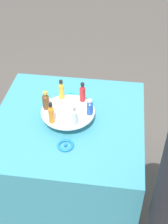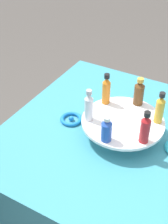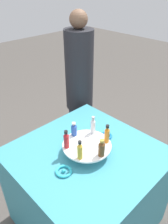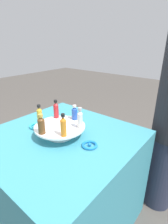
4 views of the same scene
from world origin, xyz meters
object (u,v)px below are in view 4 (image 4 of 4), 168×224
Objects in this scene: bottle_blue at (75,113)px; bottle_clear at (80,119)px; bottle_gold at (40,115)px; ribbon_bow_teal at (36,126)px; display_stand at (60,129)px; bottle_red at (56,110)px; ribbon_bow_blue at (90,145)px; bottle_orange at (63,126)px; bottle_brown at (41,125)px.

bottle_blue is 0.77× the size of bottle_clear.
bottle_gold is 0.17m from ribbon_bow_teal.
display_stand reaches higher than ribbon_bow_teal.
bottle_red reaches higher than ribbon_bow_blue.
bottle_red is 0.27m from bottle_orange.
bottle_blue is 0.99× the size of ribbon_bow_teal.
bottle_gold is at bearing 86.71° from bottle_red.
bottle_brown is (-0.11, 0.07, -0.01)m from bottle_gold.
bottle_blue is 0.24m from bottle_orange.
bottle_clear reaches higher than ribbon_bow_blue.
bottle_brown is 0.14m from bottle_orange.
bottle_blue is 0.27m from bottle_brown.
bottle_orange reaches higher than ribbon_bow_teal.
bottle_red is 0.14m from bottle_gold.
bottle_clear is at bearing -166.21° from ribbon_bow_teal.
bottle_clear is at bearing -153.29° from display_stand.
bottle_brown reaches higher than ribbon_bow_blue.
bottle_orange is (-0.23, 0.15, 0.00)m from bottle_red.
bottle_orange is 1.45× the size of ribbon_bow_blue.
bottle_gold is 0.14m from bottle_brown.
bottle_brown is 0.88× the size of bottle_orange.
bottle_brown is 1.16× the size of ribbon_bow_teal.
bottle_red is at bearing -138.86° from ribbon_bow_teal.
display_stand is at bearing -173.86° from ribbon_bow_teal.
display_stand is 0.16m from bottle_clear.
bottle_brown is at bearing 86.71° from bottle_blue.
ribbon_bow_blue is (-0.11, 0.04, -0.13)m from bottle_clear.
bottle_clear is (-0.24, -0.12, 0.00)m from bottle_gold.
bottle_brown is (-0.11, 0.21, -0.00)m from bottle_red.
bottle_clear is (-0.01, -0.14, -0.00)m from bottle_orange.
bottle_orange reaches higher than bottle_brown.
bottle_gold is 0.24m from bottle_orange.
bottle_blue is 0.31m from ribbon_bow_teal.
bottle_clear reaches higher than display_stand.
bottle_gold is 0.27m from bottle_clear.
ribbon_bow_blue is (-0.23, -0.02, -0.04)m from display_stand.
bottle_orange is at bearing 146.71° from bottle_red.
bottle_red is at bearing -8.38° from ribbon_bow_blue.
bottle_red is 0.20m from ribbon_bow_teal.
bottle_red is 1.38× the size of ribbon_bow_blue.
bottle_clear reaches higher than ribbon_bow_teal.
ribbon_bow_teal is at bearing 13.79° from bottle_clear.
bottle_gold is at bearing 26.71° from display_stand.
display_stand is at bearing 26.71° from bottle_clear.
bottle_red is 0.95× the size of bottle_orange.
bottle_clear is at bearing 176.71° from bottle_red.
display_stand is 0.23m from ribbon_bow_teal.
bottle_gold is 0.38m from ribbon_bow_blue.
bottle_blue is at bearing -93.29° from display_stand.
bottle_orange reaches higher than ribbon_bow_blue.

